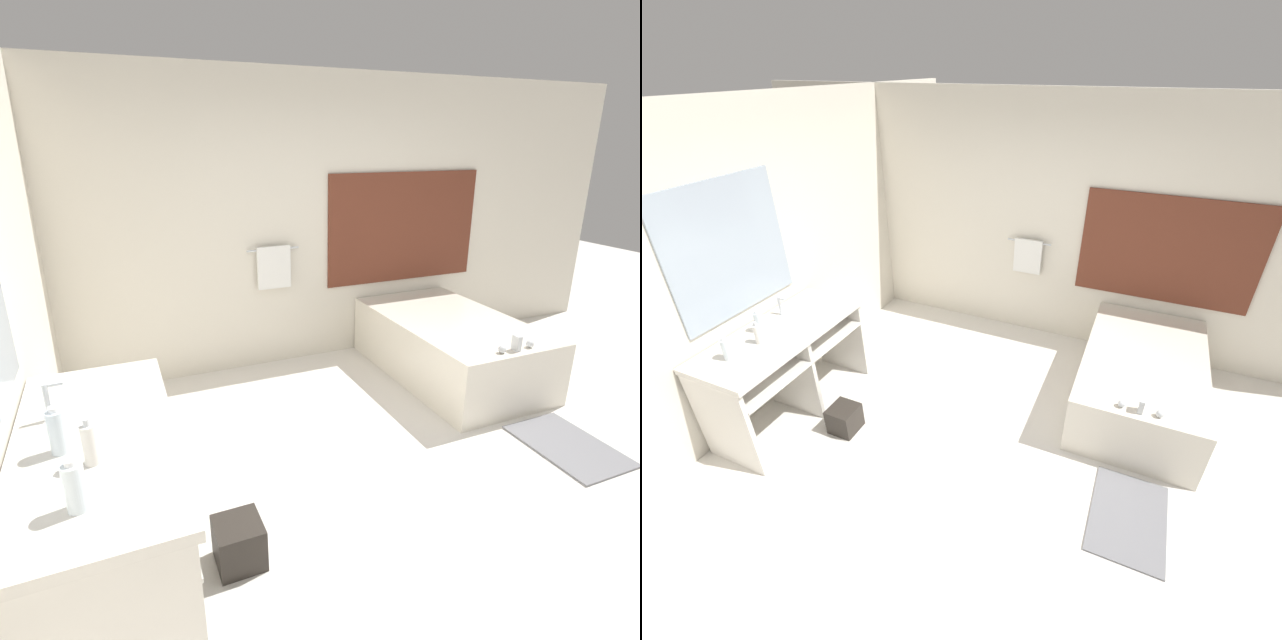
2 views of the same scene
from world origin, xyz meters
TOP-DOWN VIEW (x-y plane):
  - ground_plane at (0.00, 0.00)m, footprint 16.00×16.00m
  - wall_back_with_blinds at (0.04, 2.23)m, footprint 7.40×0.13m
  - wall_left_with_mirror at (-2.23, -0.00)m, footprint 0.08×7.40m
  - vanity_counter at (-1.85, -0.10)m, footprint 0.67×1.49m
  - sink_faucet at (-2.04, 0.10)m, footprint 0.09×0.04m
  - bathtub at (1.12, 1.29)m, footprint 1.07×1.81m
  - water_bottle_1 at (-1.98, -0.19)m, footprint 0.07×0.07m
  - water_bottle_2 at (-1.91, -0.59)m, footprint 0.07×0.07m
  - soap_dispenser at (-1.86, -0.33)m, footprint 0.06×0.06m
  - waste_bin at (-1.27, -0.16)m, footprint 0.24×0.24m
  - bath_mat at (1.19, -0.06)m, footprint 0.53×0.77m

SIDE VIEW (x-z plane):
  - ground_plane at x=0.00m, z-range 0.00..0.00m
  - bath_mat at x=1.19m, z-range 0.00..0.02m
  - waste_bin at x=-1.27m, z-range 0.00..0.25m
  - bathtub at x=1.12m, z-range -0.03..0.65m
  - vanity_counter at x=-1.85m, z-range 0.21..1.10m
  - sink_faucet at x=-2.04m, z-range 0.89..1.07m
  - soap_dispenser at x=-1.86m, z-range 0.88..1.08m
  - water_bottle_2 at x=-1.91m, z-range 0.89..1.09m
  - water_bottle_1 at x=-1.98m, z-range 0.89..1.10m
  - wall_back_with_blinds at x=0.04m, z-range 0.00..2.70m
  - wall_left_with_mirror at x=-2.23m, z-range 0.00..2.70m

